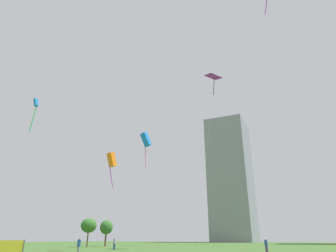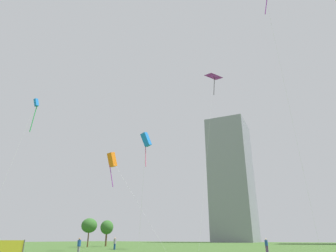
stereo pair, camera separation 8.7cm
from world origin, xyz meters
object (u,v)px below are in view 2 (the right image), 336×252
at_px(kite_flying_0, 35,106).
at_px(park_tree_1, 107,227).
at_px(person_standing_0, 115,243).
at_px(event_banner, 6,249).
at_px(kite_flying_1, 112,160).
at_px(person_standing_1, 266,244).
at_px(kite_flying_4, 146,140).
at_px(kite_flying_2, 214,77).
at_px(person_standing_2, 79,245).
at_px(distant_highrise_1, 232,179).
at_px(park_tree_2, 89,226).

height_order(kite_flying_0, park_tree_1, kite_flying_0).
bearing_deg(person_standing_0, event_banner, 110.27).
relative_size(person_standing_0, park_tree_1, 0.31).
bearing_deg(kite_flying_1, person_standing_1, 15.77).
relative_size(person_standing_0, kite_flying_4, 0.11).
xyz_separation_m(kite_flying_4, park_tree_1, (-25.24, 19.65, -10.24)).
xyz_separation_m(person_standing_0, person_standing_1, (22.12, 1.81, -0.06)).
height_order(kite_flying_2, park_tree_1, kite_flying_2).
distance_m(person_standing_0, park_tree_1, 21.64).
bearing_deg(person_standing_2, kite_flying_4, 73.51).
bearing_deg(person_standing_0, person_standing_1, -176.39).
relative_size(person_standing_1, event_banner, 0.84).
xyz_separation_m(kite_flying_4, distant_highrise_1, (-29.45, 109.98, 15.33)).
bearing_deg(park_tree_2, person_standing_0, -28.85).
relative_size(person_standing_2, kite_flying_1, 0.12).
relative_size(person_standing_0, kite_flying_2, 0.05).
relative_size(person_standing_2, park_tree_1, 0.30).
height_order(park_tree_1, event_banner, park_tree_1).
distance_m(person_standing_1, kite_flying_2, 32.99).
height_order(person_standing_1, distant_highrise_1, distant_highrise_1).
height_order(park_tree_1, distant_highrise_1, distant_highrise_1).
bearing_deg(person_standing_0, kite_flying_4, 149.81).
relative_size(person_standing_2, event_banner, 0.86).
bearing_deg(kite_flying_2, kite_flying_1, -125.32).
height_order(person_standing_2, park_tree_1, park_tree_1).
distance_m(person_standing_2, distant_highrise_1, 123.84).
bearing_deg(park_tree_1, person_standing_0, -42.28).
relative_size(kite_flying_0, distant_highrise_1, 0.31).
height_order(kite_flying_1, kite_flying_2, kite_flying_2).
relative_size(person_standing_1, distant_highrise_1, 0.03).
distance_m(park_tree_1, event_banner, 43.43).
height_order(distant_highrise_1, event_banner, distant_highrise_1).
bearing_deg(person_standing_1, kite_flying_4, 14.11).
xyz_separation_m(person_standing_2, kite_flying_2, (6.12, 24.16, 30.14)).
xyz_separation_m(person_standing_2, park_tree_2, (-21.20, 20.72, 3.08)).
bearing_deg(event_banner, kite_flying_4, 86.54).
relative_size(kite_flying_0, park_tree_2, 3.41).
distance_m(person_standing_2, park_tree_1, 35.44).
distance_m(person_standing_1, park_tree_1, 40.13).
relative_size(kite_flying_1, event_banner, 7.41).
relative_size(person_standing_0, person_standing_2, 1.05).
bearing_deg(person_standing_2, person_standing_1, 46.38).
relative_size(kite_flying_4, event_banner, 8.15).
bearing_deg(kite_flying_4, kite_flying_1, 169.65).
bearing_deg(event_banner, person_standing_1, 59.46).
bearing_deg(kite_flying_0, kite_flying_2, 64.43).
bearing_deg(person_standing_2, kite_flying_2, 78.82).
bearing_deg(person_standing_1, event_banner, 44.69).
height_order(kite_flying_4, distant_highrise_1, distant_highrise_1).
relative_size(person_standing_1, person_standing_2, 0.98).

